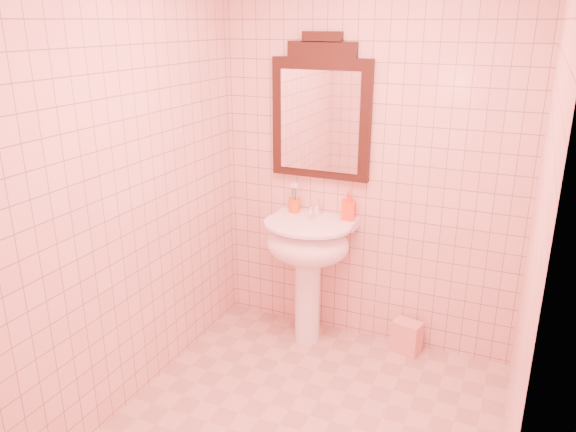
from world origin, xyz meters
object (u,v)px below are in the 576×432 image
at_px(pedestal_sink, 308,251).
at_px(towel, 407,337).
at_px(mirror, 321,113).
at_px(toothbrush_cup, 294,205).
at_px(soap_dispenser, 348,206).

bearing_deg(pedestal_sink, towel, 10.82).
distance_m(mirror, towel, 1.58).
bearing_deg(pedestal_sink, toothbrush_cup, 135.61).
bearing_deg(towel, toothbrush_cup, 177.79).
height_order(toothbrush_cup, towel, toothbrush_cup).
bearing_deg(towel, mirror, 173.69).
bearing_deg(pedestal_sink, soap_dispenser, 38.00).
distance_m(pedestal_sink, towel, 0.87).
relative_size(pedestal_sink, mirror, 0.94).
distance_m(mirror, toothbrush_cup, 0.65).
bearing_deg(towel, pedestal_sink, -169.18).
bearing_deg(toothbrush_cup, soap_dispenser, 1.37).
distance_m(pedestal_sink, mirror, 0.90).
xyz_separation_m(pedestal_sink, mirror, (0.00, 0.20, 0.88)).
distance_m(toothbrush_cup, soap_dispenser, 0.38).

